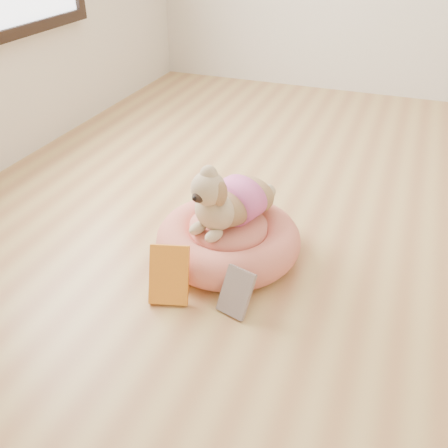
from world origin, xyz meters
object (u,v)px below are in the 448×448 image
(pet_bed, at_px, (228,240))
(book_white, at_px, (236,292))
(dog, at_px, (228,190))
(book_yellow, at_px, (169,275))

(pet_bed, distance_m, book_white, 0.34)
(dog, bearing_deg, book_yellow, -88.29)
(pet_bed, height_order, book_white, book_white)
(pet_bed, distance_m, book_yellow, 0.34)
(dog, xyz_separation_m, book_white, (0.15, -0.32, -0.22))
(pet_bed, height_order, book_yellow, book_yellow)
(book_yellow, bearing_deg, book_white, -11.59)
(pet_bed, relative_size, book_white, 3.44)
(book_yellow, relative_size, book_white, 1.26)
(pet_bed, relative_size, dog, 1.45)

